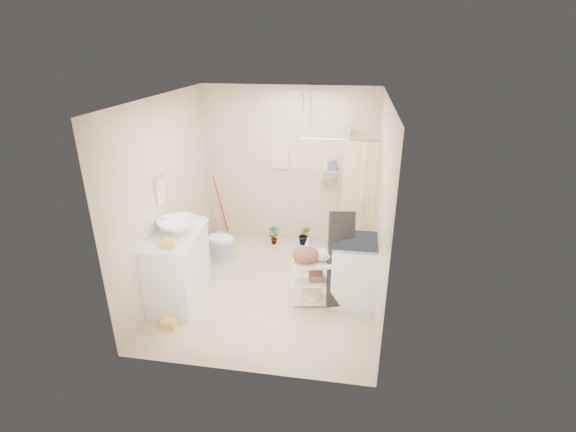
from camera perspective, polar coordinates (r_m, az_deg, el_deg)
name	(u,v)px	position (r m, az deg, el deg)	size (l,w,h in m)	color
floor	(271,289)	(5.94, -2.32, -9.90)	(3.20, 3.20, 0.00)	beige
ceiling	(268,98)	(5.03, -2.81, 15.82)	(2.80, 3.20, 0.04)	silver
wall_back	(289,168)	(6.84, 0.16, 6.63)	(2.80, 0.04, 2.60)	beige
wall_front	(235,263)	(3.94, -7.23, -6.39)	(2.80, 0.04, 2.60)	beige
wall_left	(167,196)	(5.79, -16.26, 2.60)	(0.04, 3.20, 2.60)	beige
wall_right	(381,209)	(5.26, 12.56, 0.96)	(0.04, 3.20, 2.60)	beige
vanity	(178,267)	(5.69, -14.84, -6.75)	(0.61, 1.08, 0.95)	silver
sink	(178,226)	(5.48, -14.85, -1.34)	(0.51, 0.51, 0.18)	white
counter_basket	(169,243)	(5.15, -15.94, -3.60)	(0.16, 0.13, 0.09)	gold
floor_basket	(169,322)	(5.41, -16.00, -13.71)	(0.26, 0.20, 0.14)	yellow
toilet	(215,240)	(6.63, -10.02, -3.24)	(0.38, 0.66, 0.68)	silver
mop	(219,207)	(7.24, -9.43, 1.24)	(0.11, 0.11, 1.17)	#B0202C
potted_plant_a	(274,235)	(7.09, -1.99, -2.61)	(0.18, 0.12, 0.34)	#98482A
potted_plant_b	(304,235)	(7.07, 2.23, -2.63)	(0.19, 0.15, 0.35)	#96562E
hanging_towel	(280,156)	(6.80, -1.13, 8.25)	(0.28, 0.03, 0.42)	beige
towel_ring	(160,189)	(5.56, -17.11, 3.52)	(0.04, 0.22, 0.34)	beige
tp_holder	(176,234)	(6.03, -15.12, -2.43)	(0.08, 0.12, 0.14)	white
shower	(339,196)	(6.32, 7.00, 2.68)	(1.10, 1.10, 2.10)	silver
shampoo_bottle_a	(326,163)	(6.67, 5.23, 7.25)	(0.08, 0.08, 0.22)	silver
shampoo_bottle_b	(334,164)	(6.68, 6.26, 7.05)	(0.08, 0.08, 0.18)	#3A52A2
washing_machine	(355,270)	(5.58, 9.15, -7.33)	(0.60, 0.62, 0.87)	silver
laundry_rack	(312,278)	(5.49, 3.36, -8.42)	(0.53, 0.31, 0.73)	silver
ironing_board	(341,259)	(5.40, 7.23, -5.86)	(0.36, 0.11, 1.28)	black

